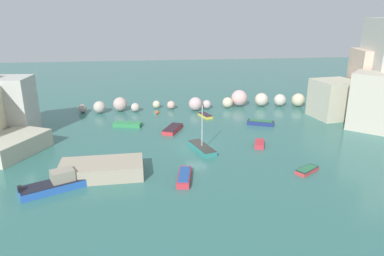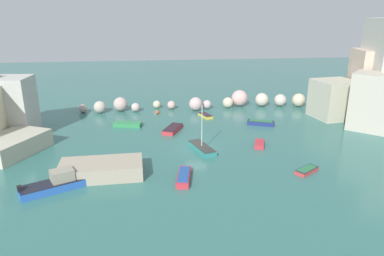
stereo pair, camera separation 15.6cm
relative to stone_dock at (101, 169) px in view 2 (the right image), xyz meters
name	(u,v)px [view 2 (the right image)]	position (x,y,z in m)	size (l,w,h in m)	color
cove_water	(196,147)	(10.38, 6.76, -0.74)	(160.00, 160.00, 0.00)	#336B64
rock_breakwater	(213,102)	(15.58, 24.36, 0.35)	(37.86, 4.53, 2.76)	#C7A7A1
stone_dock	(101,169)	(0.00, 0.00, 0.00)	(8.08, 4.01, 1.47)	tan
channel_buoy	(157,112)	(6.12, 21.85, -0.45)	(0.57, 0.57, 0.57)	#E04C28
moored_boat_0	(261,123)	(20.72, 14.31, -0.40)	(3.96, 2.58, 0.64)	navy
moored_boat_1	(184,177)	(8.03, -1.74, -0.44)	(1.89, 4.26, 0.62)	#C6303C
moored_boat_2	(202,148)	(10.86, 5.53, -0.40)	(2.86, 5.03, 5.53)	teal
moored_boat_3	(206,116)	(13.49, 19.32, -0.52)	(2.06, 3.13, 0.44)	gold
moored_boat_4	(259,144)	(18.02, 6.12, -0.47)	(1.83, 2.70, 0.54)	#C0303C
moored_boat_5	(59,183)	(-3.57, -2.15, -0.16)	(6.95, 4.79, 1.77)	blue
moored_boat_6	(128,124)	(1.75, 16.00, -0.44)	(4.15, 2.42, 0.59)	#32894F
moored_boat_7	(173,129)	(7.96, 13.10, -0.45)	(3.15, 4.40, 0.58)	#C63137
moored_boat_8	(307,170)	(20.61, -1.61, -0.50)	(2.88, 2.45, 0.45)	#C43C3C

